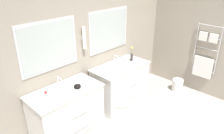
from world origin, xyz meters
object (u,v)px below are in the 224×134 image
(toiletry_bottle, at_px, (46,98))
(flower_vase, at_px, (132,55))
(amenity_bowl, at_px, (77,86))
(waste_bin, at_px, (178,85))
(vanity_left, at_px, (68,113))
(vanity_right, at_px, (122,85))

(toiletry_bottle, height_order, flower_vase, flower_vase)
(toiletry_bottle, distance_m, flower_vase, 2.00)
(amenity_bowl, distance_m, waste_bin, 2.54)
(vanity_left, height_order, flower_vase, flower_vase)
(waste_bin, bearing_deg, toiletry_bottle, 169.89)
(toiletry_bottle, xyz_separation_m, amenity_bowl, (0.55, 0.01, -0.05))
(toiletry_bottle, xyz_separation_m, flower_vase, (2.00, 0.10, 0.04))
(flower_vase, bearing_deg, vanity_left, -178.55)
(vanity_right, relative_size, amenity_bowl, 10.09)
(vanity_left, relative_size, toiletry_bottle, 6.53)
(toiletry_bottle, bearing_deg, flower_vase, 2.93)
(waste_bin, bearing_deg, vanity_left, 167.18)
(vanity_left, height_order, vanity_right, same)
(vanity_right, height_order, flower_vase, flower_vase)
(vanity_right, xyz_separation_m, toiletry_bottle, (-1.66, -0.06, 0.50))
(vanity_left, bearing_deg, waste_bin, -12.82)
(vanity_right, height_order, toiletry_bottle, toiletry_bottle)
(vanity_right, bearing_deg, flower_vase, 6.98)
(waste_bin, bearing_deg, flower_vase, 146.01)
(vanity_left, bearing_deg, vanity_right, 0.00)
(amenity_bowl, relative_size, flower_vase, 0.38)
(vanity_right, bearing_deg, waste_bin, -24.75)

